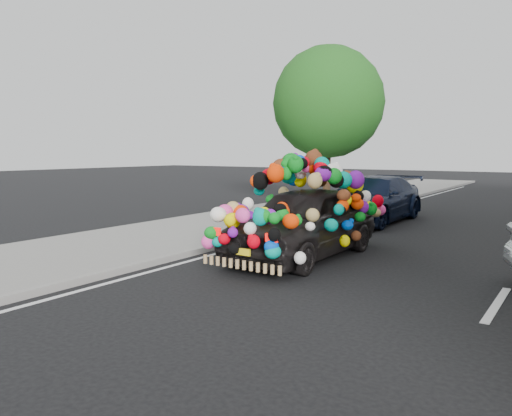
% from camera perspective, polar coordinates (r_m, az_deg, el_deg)
% --- Properties ---
extents(ground, '(100.00, 100.00, 0.00)m').
position_cam_1_polar(ground, '(9.32, 3.20, -7.21)').
color(ground, black).
rests_on(ground, ground).
extents(sidewalk, '(4.00, 60.00, 0.12)m').
position_cam_1_polar(sidewalk, '(12.04, -14.68, -3.97)').
color(sidewalk, gray).
rests_on(sidewalk, ground).
extents(kerb, '(0.15, 60.00, 0.13)m').
position_cam_1_polar(kerb, '(10.67, -7.73, -5.13)').
color(kerb, gray).
rests_on(kerb, ground).
extents(lane_markings, '(6.00, 50.00, 0.01)m').
position_cam_1_polar(lane_markings, '(8.14, 25.83, -9.85)').
color(lane_markings, silver).
rests_on(lane_markings, ground).
extents(tree_near_sidewalk, '(4.20, 4.20, 6.13)m').
position_cam_1_polar(tree_near_sidewalk, '(19.31, 8.22, 11.85)').
color(tree_near_sidewalk, '#332114').
rests_on(tree_near_sidewalk, ground).
extents(plush_art_car, '(2.12, 4.58, 2.14)m').
position_cam_1_polar(plush_art_car, '(10.42, 5.52, 0.36)').
color(plush_art_car, black).
rests_on(plush_art_car, ground).
extents(navy_sedan, '(2.05, 4.91, 1.42)m').
position_cam_1_polar(navy_sedan, '(16.09, 13.20, 1.00)').
color(navy_sedan, black).
rests_on(navy_sedan, ground).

